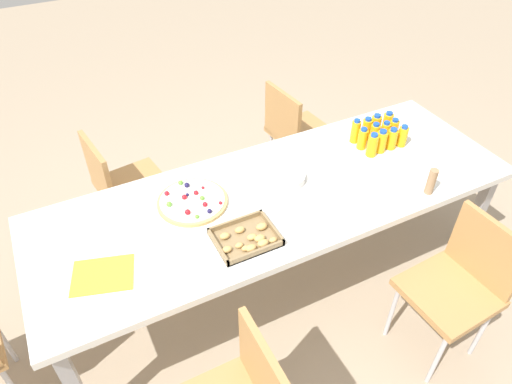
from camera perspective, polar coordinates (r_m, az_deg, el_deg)
The scene contains 23 objects.
ground_plane at distance 2.97m, azimuth 2.30°, elevation -10.92°, with size 12.00×12.00×0.00m, color tan.
party_table at distance 2.48m, azimuth 2.72°, elevation -1.10°, with size 2.55×0.87×0.74m.
chair_near_left at distance 3.36m, azimuth 4.77°, elevation 7.59°, with size 0.44×0.44×0.83m.
chair_near_right at distance 2.98m, azimuth -16.01°, elevation 0.98°, with size 0.45×0.45×0.83m.
chair_far_left at distance 2.54m, azimuth 23.66°, elevation -9.86°, with size 0.42×0.42×0.83m.
juice_bottle_0 at distance 2.97m, azimuth 15.70°, elevation 8.10°, with size 0.06×0.06×0.14m.
juice_bottle_1 at distance 2.93m, azimuth 14.35°, elevation 7.86°, with size 0.06×0.06×0.14m.
juice_bottle_2 at distance 2.88m, azimuth 13.31°, elevation 7.50°, with size 0.06×0.06×0.14m.
juice_bottle_3 at distance 2.83m, azimuth 12.01°, elevation 7.24°, with size 0.05×0.05×0.15m.
juice_bottle_4 at distance 2.93m, azimuth 16.39°, elevation 7.35°, with size 0.05×0.05×0.13m.
juice_bottle_5 at distance 2.88m, azimuth 15.42°, elevation 7.01°, with size 0.05×0.05×0.14m.
juice_bottle_6 at distance 2.84m, azimuth 14.21°, elevation 6.80°, with size 0.06×0.06×0.14m.
juice_bottle_7 at distance 2.79m, azimuth 12.83°, elevation 6.34°, with size 0.05×0.05×0.14m.
juice_bottle_8 at distance 2.88m, azimuth 17.42°, elevation 6.50°, with size 0.06×0.06×0.13m.
juice_bottle_9 at distance 2.83m, azimuth 16.21°, elevation 6.22°, with size 0.06×0.06×0.13m.
juice_bottle_10 at distance 2.79m, azimuth 14.99°, elevation 5.96°, with size 0.06×0.06×0.14m.
juice_bottle_11 at distance 2.74m, azimuth 13.98°, elevation 5.56°, with size 0.06×0.06×0.15m.
fruit_pizza at distance 2.39m, azimuth -7.76°, elevation -1.11°, with size 0.36×0.36×0.05m.
snack_tray at distance 2.18m, azimuth -1.09°, elevation -5.67°, with size 0.29×0.24×0.04m.
plate_stack at distance 2.51m, azimuth 3.69°, elevation 1.81°, with size 0.20×0.20×0.04m.
napkin_stack at distance 2.31m, azimuth 5.18°, elevation -2.85°, with size 0.15×0.15×0.01m, color white.
cardboard_tube at distance 2.56m, azimuth 20.56°, elevation 1.20°, with size 0.04×0.04×0.15m, color #9E7A56.
paper_folder at distance 2.16m, azimuth -18.17°, elevation -9.58°, with size 0.26×0.20×0.01m, color yellow.
Camera 1 is at (0.94, 1.60, 2.32)m, focal length 32.86 mm.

